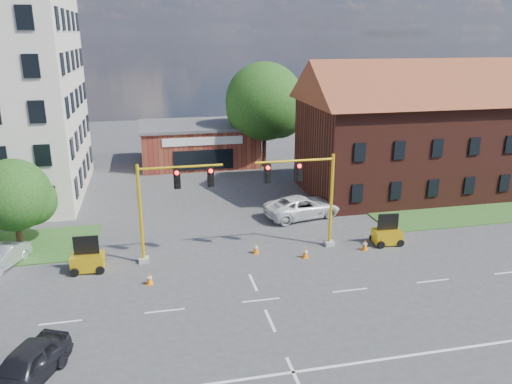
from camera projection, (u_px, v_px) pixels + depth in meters
ground at (261, 300)px, 26.23m from camera, size 120.00×120.00×0.00m
grass_verge_ne at (463, 216)px, 38.25m from camera, size 14.00×4.00×0.08m
lane_markings at (275, 332)px, 23.43m from camera, size 60.00×36.00×0.01m
brick_shop at (199, 143)px, 53.49m from camera, size 12.40×8.40×4.30m
townhouse_row at (423, 124)px, 42.99m from camera, size 21.00×11.00×11.50m
tree_large at (268, 104)px, 50.87m from camera, size 8.36×7.96×10.78m
tree_nw_front at (18, 197)px, 32.28m from camera, size 4.95×4.72×5.82m
signal_mast_west at (168, 200)px, 29.74m from camera, size 5.30×0.60×6.20m
signal_mast_east at (307, 191)px, 31.51m from camera, size 5.30×0.60×6.20m
trailer_west at (88, 260)px, 29.31m from camera, size 1.89×1.31×2.10m
trailer_east at (387, 235)px, 33.08m from camera, size 1.87×1.34×2.02m
cone_a at (150, 279)px, 27.79m from camera, size 0.40×0.40×0.70m
cone_b at (256, 248)px, 31.72m from camera, size 0.40×0.40×0.70m
cone_c at (305, 253)px, 31.10m from camera, size 0.40×0.40×0.70m
cone_d at (365, 245)px, 32.24m from camera, size 0.40×0.40×0.70m
pickup_white at (302, 207)px, 37.92m from camera, size 6.31×3.85×1.64m
sedan_dark at (25, 367)px, 19.74m from camera, size 3.53×4.85×1.53m
sedan_silver_front at (2, 258)px, 29.70m from camera, size 2.79×4.15×1.29m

